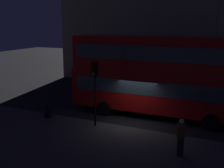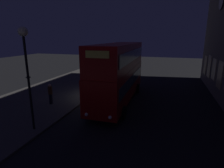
# 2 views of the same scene
# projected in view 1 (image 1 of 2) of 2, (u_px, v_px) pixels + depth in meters

# --- Properties ---
(ground_plane) EXTENTS (80.00, 80.00, 0.00)m
(ground_plane) POSITION_uv_depth(u_px,v_px,m) (132.00, 124.00, 17.34)
(ground_plane) COLOR black
(sidewalk_slab) EXTENTS (44.00, 8.56, 0.12)m
(sidewalk_slab) POSITION_uv_depth(u_px,v_px,m) (92.00, 159.00, 12.91)
(sidewalk_slab) COLOR #423F3D
(sidewalk_slab) RESTS_ON ground
(building_with_clock) EXTENTS (15.83, 8.32, 14.36)m
(building_with_clock) POSITION_uv_depth(u_px,v_px,m) (144.00, 12.00, 30.78)
(building_with_clock) COLOR gray
(building_with_clock) RESTS_ON ground
(double_decker_bus) EXTENTS (11.14, 3.00, 5.22)m
(double_decker_bus) POSITION_uv_depth(u_px,v_px,m) (155.00, 73.00, 18.36)
(double_decker_bus) COLOR #9E0C0C
(double_decker_bus) RESTS_ON ground
(traffic_light_near_kerb) EXTENTS (0.32, 0.36, 3.82)m
(traffic_light_near_kerb) POSITION_uv_depth(u_px,v_px,m) (94.00, 80.00, 16.24)
(traffic_light_near_kerb) COLOR black
(traffic_light_near_kerb) RESTS_ON sidewalk_slab
(pedestrian) EXTENTS (0.37, 0.37, 1.78)m
(pedestrian) POSITION_uv_depth(u_px,v_px,m) (181.00, 137.00, 12.86)
(pedestrian) COLOR black
(pedestrian) RESTS_ON sidewalk_slab
(litter_bin) EXTENTS (0.48, 0.48, 0.89)m
(litter_bin) POSITION_uv_depth(u_px,v_px,m) (48.00, 111.00, 18.22)
(litter_bin) COLOR black
(litter_bin) RESTS_ON sidewalk_slab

